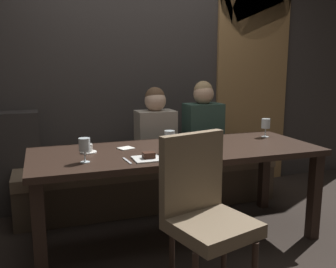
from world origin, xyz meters
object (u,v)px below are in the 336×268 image
object	(u,v)px
diner_bearded	(203,123)
espresso_cup	(88,149)
wine_glass_end_right	(266,124)
dessert_plate	(148,157)
banquette_bench	(152,185)
dining_table	(177,160)
fork_on_table	(127,161)
wine_glass_center_front	(170,137)
diner_redhead	(155,128)
wine_glass_near_left	(84,145)
chair_near_side	(203,206)

from	to	relation	value
diner_bearded	espresso_cup	bearing A→B (deg)	-153.40
wine_glass_end_right	dessert_plate	world-z (taller)	wine_glass_end_right
banquette_bench	espresso_cup	xyz separation A→B (m)	(-0.66, -0.61, 0.54)
espresso_cup	dining_table	bearing A→B (deg)	-7.97
fork_on_table	wine_glass_center_front	bearing A→B (deg)	16.96
diner_redhead	wine_glass_near_left	xyz separation A→B (m)	(-0.75, -0.86, 0.07)
chair_near_side	diner_bearded	xyz separation A→B (m)	(0.63, 1.41, 0.25)
diner_redhead	diner_bearded	world-z (taller)	diner_bearded
diner_redhead	wine_glass_center_front	world-z (taller)	diner_redhead
diner_redhead	dessert_plate	distance (m)	0.98
dining_table	fork_on_table	bearing A→B (deg)	-151.67
wine_glass_near_left	espresso_cup	xyz separation A→B (m)	(0.06, 0.27, -0.09)
chair_near_side	dining_table	bearing A→B (deg)	81.65
wine_glass_end_right	diner_redhead	bearing A→B (deg)	150.32
wine_glass_near_left	dessert_plate	world-z (taller)	wine_glass_near_left
wine_glass_end_right	dining_table	bearing A→B (deg)	-168.71
diner_redhead	espresso_cup	bearing A→B (deg)	-139.93
banquette_bench	diner_bearded	size ratio (longest dim) A/B	3.25
wine_glass_end_right	wine_glass_center_front	distance (m)	1.05
chair_near_side	wine_glass_end_right	xyz separation A→B (m)	(1.01, 0.90, 0.29)
wine_glass_near_left	fork_on_table	bearing A→B (deg)	-13.53
diner_bearded	dessert_plate	size ratio (longest dim) A/B	4.05
diner_redhead	diner_bearded	bearing A→B (deg)	1.22
dessert_plate	fork_on_table	distance (m)	0.14
wine_glass_center_front	dessert_plate	size ratio (longest dim) A/B	0.86
diner_bearded	fork_on_table	size ratio (longest dim) A/B	4.53
banquette_bench	fork_on_table	bearing A→B (deg)	-115.48
dining_table	espresso_cup	bearing A→B (deg)	172.03
wine_glass_near_left	diner_bearded	bearing A→B (deg)	34.77
diner_bearded	wine_glass_center_front	world-z (taller)	diner_bearded
wine_glass_near_left	dessert_plate	size ratio (longest dim) A/B	0.86
wine_glass_near_left	wine_glass_center_front	bearing A→B (deg)	6.88
wine_glass_center_front	dessert_plate	world-z (taller)	wine_glass_center_front
banquette_bench	fork_on_table	xyz separation A→B (m)	(-0.45, -0.94, 0.51)
chair_near_side	fork_on_table	distance (m)	0.62
wine_glass_near_left	dessert_plate	bearing A→B (deg)	-8.98
wine_glass_center_front	diner_redhead	bearing A→B (deg)	80.29
dining_table	banquette_bench	distance (m)	0.82
wine_glass_near_left	chair_near_side	bearing A→B (deg)	-41.74
diner_redhead	wine_glass_center_front	bearing A→B (deg)	-99.71
diner_redhead	wine_glass_center_front	distance (m)	0.79
diner_bearded	diner_redhead	bearing A→B (deg)	-178.78
banquette_bench	fork_on_table	distance (m)	1.16
dining_table	wine_glass_near_left	world-z (taller)	wine_glass_near_left
diner_bearded	dessert_plate	distance (m)	1.25
banquette_bench	chair_near_side	world-z (taller)	chair_near_side
diner_redhead	dining_table	bearing A→B (deg)	-92.88
wine_glass_end_right	diner_bearded	bearing A→B (deg)	126.68
dining_table	chair_near_side	xyz separation A→B (m)	(-0.11, -0.72, -0.09)
wine_glass_end_right	fork_on_table	xyz separation A→B (m)	(-1.36, -0.42, -0.11)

